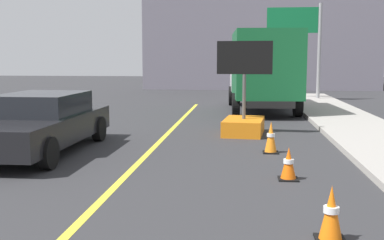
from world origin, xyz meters
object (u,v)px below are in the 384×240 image
traffic_cone_mid_lane (331,214)px  highway_guide_sign (304,34)px  arrow_board_trailer (244,118)px  box_truck (263,69)px  traffic_cone_curbside (271,137)px  pickup_car (40,123)px  traffic_cone_far_lane (289,164)px

traffic_cone_mid_lane → highway_guide_sign: bearing=84.1°
arrow_board_trailer → highway_guide_sign: size_ratio=0.54×
arrow_board_trailer → highway_guide_sign: (3.09, 11.53, 2.94)m
arrow_board_trailer → box_truck: (0.78, 6.25, 1.30)m
highway_guide_sign → traffic_cone_curbside: bearing=-99.8°
box_truck → traffic_cone_mid_lane: bearing=-89.0°
pickup_car → traffic_cone_mid_lane: bearing=-40.8°
traffic_cone_mid_lane → traffic_cone_far_lane: (-0.23, 2.96, -0.04)m
pickup_car → traffic_cone_curbside: bearing=4.5°
box_truck → pickup_car: size_ratio=1.38×
pickup_car → arrow_board_trailer: bearing=33.8°
traffic_cone_far_lane → traffic_cone_curbside: (-0.18, 2.50, 0.07)m
arrow_board_trailer → traffic_cone_mid_lane: arrow_board_trailer is taller
pickup_car → traffic_cone_mid_lane: 7.71m
traffic_cone_far_lane → arrow_board_trailer: bearing=98.6°
traffic_cone_far_lane → traffic_cone_mid_lane: bearing=-85.6°
arrow_board_trailer → pickup_car: size_ratio=0.53×
box_truck → highway_guide_sign: (2.31, 5.28, 1.65)m
arrow_board_trailer → traffic_cone_curbside: size_ratio=3.60×
pickup_car → traffic_cone_far_lane: size_ratio=8.45×
box_truck → traffic_cone_mid_lane: size_ratio=10.18×
arrow_board_trailer → box_truck: 6.43m
pickup_car → box_truck: bearing=59.5°
arrow_board_trailer → traffic_cone_far_lane: (0.80, -5.29, -0.19)m
pickup_car → traffic_cone_curbside: pickup_car is taller
highway_guide_sign → traffic_cone_curbside: 14.85m
traffic_cone_curbside → arrow_board_trailer: bearing=102.6°
box_truck → pickup_car: 11.04m
pickup_car → highway_guide_sign: (7.88, 14.75, 2.72)m
traffic_cone_curbside → box_truck: bearing=89.0°
pickup_car → traffic_cone_mid_lane: pickup_car is taller
box_truck → arrow_board_trailer: bearing=-97.1°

